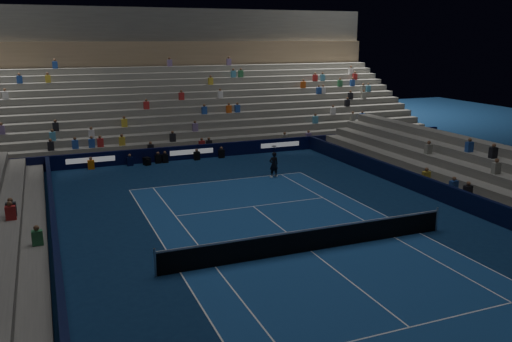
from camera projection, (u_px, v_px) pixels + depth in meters
name	position (u px, v px, depth m)	size (l,w,h in m)	color
ground	(311.00, 251.00, 21.78)	(90.00, 90.00, 0.00)	#0B2346
court_surface	(311.00, 251.00, 21.77)	(10.97, 23.77, 0.01)	navy
sponsor_barrier_far	(191.00, 152.00, 38.29)	(44.00, 0.25, 1.00)	black
sponsor_barrier_east	(492.00, 211.00, 25.18)	(0.25, 37.00, 1.00)	black
sponsor_barrier_west	(59.00, 279.00, 18.13)	(0.25, 37.00, 1.00)	black
grandstand_main	(162.00, 99.00, 46.04)	(44.00, 15.20, 11.20)	slate
tennis_net	(311.00, 240.00, 21.65)	(12.90, 0.10, 1.10)	#B2B2B7
tennis_player	(274.00, 165.00, 33.15)	(0.59, 0.39, 1.62)	black
broadcast_camera	(147.00, 161.00, 36.46)	(0.53, 0.91, 0.53)	black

